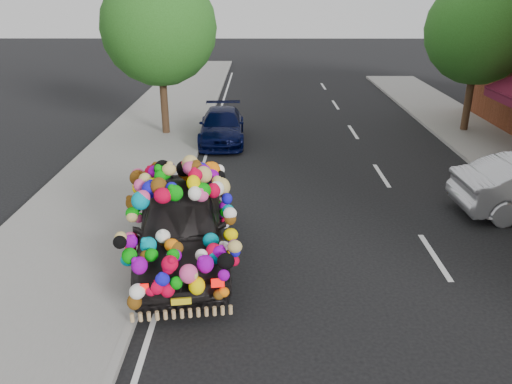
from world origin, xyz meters
TOP-DOWN VIEW (x-y plane):
  - ground at (0.00, 0.00)m, footprint 100.00×100.00m
  - sidewalk at (-4.30, 0.00)m, footprint 4.00×60.00m
  - kerb at (-2.35, 0.00)m, footprint 0.15×60.00m
  - lane_markings at (3.60, 0.00)m, footprint 6.00×50.00m
  - tree_near_sidewalk at (-3.80, 9.50)m, footprint 4.20×4.20m
  - tree_far_b at (8.00, 10.00)m, footprint 4.00×4.00m
  - plush_art_car at (-1.80, -0.09)m, footprint 2.83×5.00m
  - navy_sedan at (-1.56, 8.74)m, footprint 1.77×4.06m

SIDE VIEW (x-z plane):
  - ground at x=0.00m, z-range 0.00..0.00m
  - lane_markings at x=3.60m, z-range 0.00..0.01m
  - sidewalk at x=-4.30m, z-range 0.00..0.12m
  - kerb at x=-2.35m, z-range 0.00..0.13m
  - navy_sedan at x=-1.56m, z-range 0.00..1.16m
  - plush_art_car at x=-1.80m, z-range 0.03..2.23m
  - tree_far_b at x=8.00m, z-range 0.94..6.84m
  - tree_near_sidewalk at x=-3.80m, z-range 0.96..7.09m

